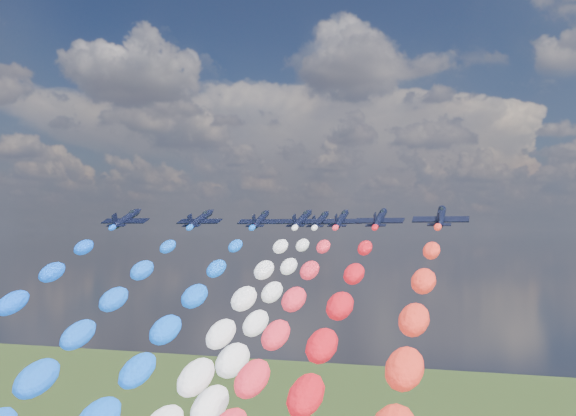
% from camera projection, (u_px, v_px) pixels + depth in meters
% --- Properties ---
extents(jet_0, '(9.23, 12.36, 6.41)m').
position_uv_depth(jet_0, '(126.00, 219.00, 131.69)').
color(jet_0, black).
extents(jet_1, '(9.45, 12.52, 6.41)m').
position_uv_depth(jet_1, '(200.00, 219.00, 137.11)').
color(jet_1, black).
extents(jet_2, '(9.42, 12.49, 6.41)m').
position_uv_depth(jet_2, '(260.00, 220.00, 142.15)').
color(jet_2, black).
extents(jet_3, '(9.59, 12.62, 6.41)m').
position_uv_depth(jet_3, '(302.00, 219.00, 138.03)').
color(jet_3, black).
extents(jet_4, '(9.46, 12.53, 6.41)m').
position_uv_depth(jet_4, '(320.00, 220.00, 149.53)').
color(jet_4, black).
extents(jet_5, '(8.99, 12.19, 6.41)m').
position_uv_depth(jet_5, '(341.00, 219.00, 137.15)').
color(jet_5, black).
extents(jet_6, '(9.05, 12.23, 6.41)m').
position_uv_depth(jet_6, '(380.00, 218.00, 127.48)').
color(jet_6, black).
extents(jet_7, '(9.26, 12.38, 6.41)m').
position_uv_depth(jet_7, '(441.00, 217.00, 112.59)').
color(jet_7, black).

